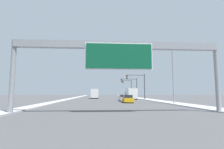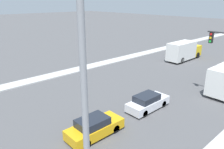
# 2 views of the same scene
# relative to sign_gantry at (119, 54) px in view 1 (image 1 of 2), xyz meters

# --- Properties ---
(sidewalk_right) EXTENTS (3.00, 120.00, 0.15)m
(sidewalk_right) POSITION_rel_sign_gantry_xyz_m (11.25, 42.08, -5.63)
(sidewalk_right) COLOR #B9B9B9
(sidewalk_right) RESTS_ON ground
(median_strip_left) EXTENTS (2.00, 120.00, 0.15)m
(median_strip_left) POSITION_rel_sign_gantry_xyz_m (-10.75, 42.08, -5.63)
(median_strip_left) COLOR #B9B9B9
(median_strip_left) RESTS_ON ground
(sign_gantry) EXTENTS (20.35, 0.73, 6.93)m
(sign_gantry) POSITION_rel_sign_gantry_xyz_m (0.00, 0.00, 0.00)
(sign_gantry) COLOR gray
(sign_gantry) RESTS_ON ground
(car_far_right) EXTENTS (1.75, 4.40, 1.49)m
(car_far_right) POSITION_rel_sign_gantry_xyz_m (3.50, 17.05, -5.00)
(car_far_right) COLOR gold
(car_far_right) RESTS_ON ground
(car_mid_right) EXTENTS (1.70, 4.41, 1.47)m
(car_mid_right) POSITION_rel_sign_gantry_xyz_m (3.50, 23.22, -5.02)
(car_mid_right) COLOR silver
(car_mid_right) RESTS_ON ground
(truck_box_primary) EXTENTS (2.45, 7.41, 3.07)m
(truck_box_primary) POSITION_rel_sign_gantry_xyz_m (7.00, 32.83, -4.14)
(truck_box_primary) COLOR navy
(truck_box_primary) RESTS_ON ground
(truck_box_secondary) EXTENTS (2.31, 7.64, 3.08)m
(truck_box_secondary) POSITION_rel_sign_gantry_xyz_m (-3.50, 41.28, -4.14)
(truck_box_secondary) COLOR yellow
(truck_box_secondary) RESTS_ON ground
(traffic_light_near_intersection) EXTENTS (5.29, 0.32, 6.95)m
(traffic_light_near_intersection) POSITION_rel_sign_gantry_xyz_m (8.65, 30.08, -0.99)
(traffic_light_near_intersection) COLOR #2D2D30
(traffic_light_near_intersection) RESTS_ON ground
(traffic_light_mid_block) EXTENTS (5.58, 0.32, 6.65)m
(traffic_light_mid_block) POSITION_rel_sign_gantry_xyz_m (8.50, 40.08, -1.16)
(traffic_light_mid_block) COLOR #2D2D30
(traffic_light_mid_block) RESTS_ON ground
(traffic_light_far_intersection) EXTENTS (3.66, 0.32, 6.84)m
(traffic_light_far_intersection) POSITION_rel_sign_gantry_xyz_m (9.19, 50.08, -1.20)
(traffic_light_far_intersection) COLOR #2D2D30
(traffic_light_far_intersection) RESTS_ON ground
(street_lamp_right) EXTENTS (2.44, 0.28, 9.95)m
(street_lamp_right) POSITION_rel_sign_gantry_xyz_m (10.09, 11.58, 0.05)
(street_lamp_right) COLOR gray
(street_lamp_right) RESTS_ON ground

